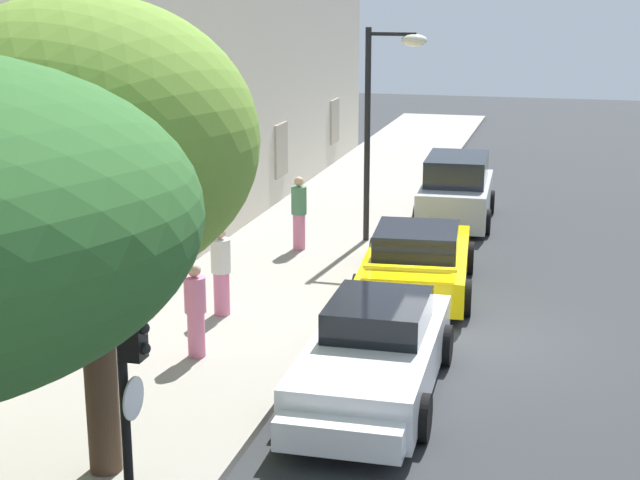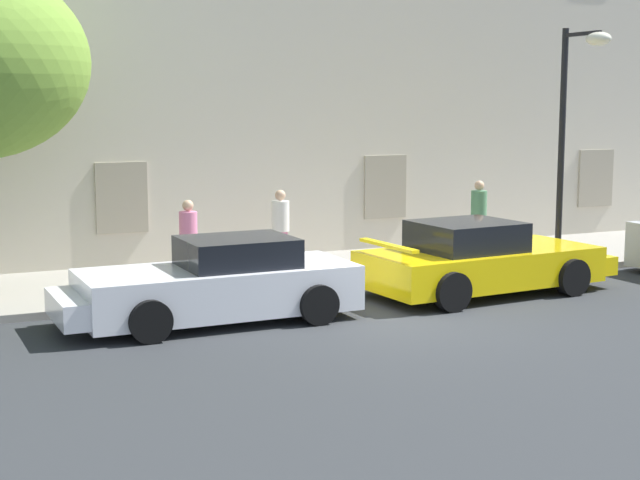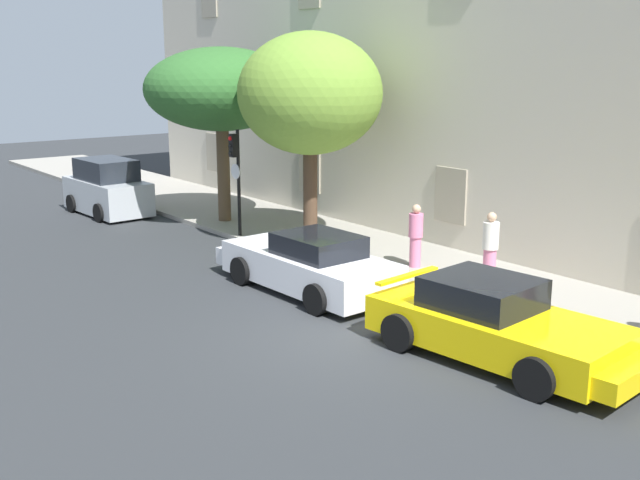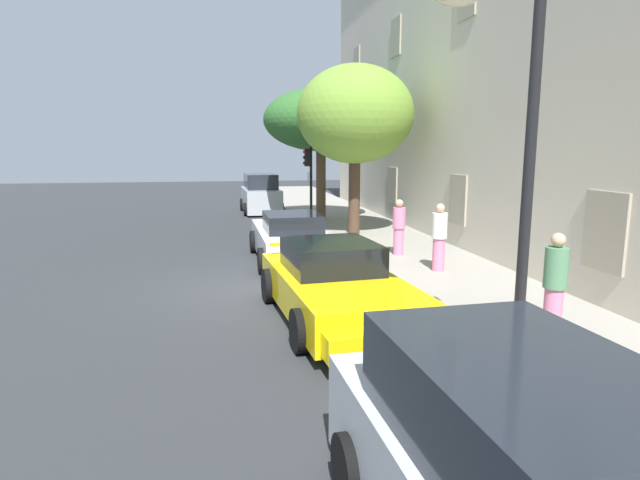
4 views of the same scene
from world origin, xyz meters
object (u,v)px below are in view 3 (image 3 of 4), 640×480
pedestrian_bystander (490,247)px  hatchback_parked (107,189)px  traffic_light (236,164)px  pedestrian_strolling (416,235)px  sportscar_yellow_flank (504,327)px  tree_midblock (310,94)px  tree_near_kerb (221,90)px  sportscar_red_lead (305,264)px

pedestrian_bystander → hatchback_parked: bearing=-166.3°
traffic_light → pedestrian_strolling: size_ratio=1.96×
sportscar_yellow_flank → pedestrian_strolling: pedestrian_strolling is taller
pedestrian_strolling → tree_midblock: bearing=-175.0°
hatchback_parked → pedestrian_bystander: size_ratio=2.23×
sportscar_yellow_flank → traffic_light: 10.84m
pedestrian_strolling → traffic_light: bearing=-163.7°
hatchback_parked → tree_near_kerb: 5.71m
tree_near_kerb → pedestrian_strolling: tree_near_kerb is taller
tree_near_kerb → pedestrian_strolling: size_ratio=3.44×
sportscar_yellow_flank → pedestrian_bystander: (-2.93, 3.18, 0.37)m
sportscar_red_lead → tree_near_kerb: 8.44m
sportscar_red_lead → sportscar_yellow_flank: 5.54m
tree_near_kerb → traffic_light: bearing=-22.0°
tree_midblock → sportscar_yellow_flank: bearing=-15.9°
sportscar_red_lead → pedestrian_bystander: 4.28m
sportscar_yellow_flank → hatchback_parked: 16.77m
sportscar_red_lead → hatchback_parked: size_ratio=1.33×
tree_near_kerb → traffic_light: tree_near_kerb is taller
sportscar_yellow_flank → tree_near_kerb: bearing=170.8°
hatchback_parked → tree_near_kerb: tree_near_kerb is taller
sportscar_red_lead → sportscar_yellow_flank: bearing=2.0°
pedestrian_bystander → pedestrian_strolling: bearing=-170.9°
tree_midblock → pedestrian_strolling: 5.10m
sportscar_red_lead → pedestrian_bystander: pedestrian_bystander is taller
tree_near_kerb → tree_midblock: 3.98m
hatchback_parked → pedestrian_strolling: hatchback_parked is taller
tree_midblock → pedestrian_bystander: 6.79m
traffic_light → sportscar_yellow_flank: bearing=-6.4°
tree_near_kerb → pedestrian_bystander: bearing=6.5°
pedestrian_bystander → tree_midblock: bearing=-173.6°
tree_midblock → pedestrian_bystander: tree_midblock is taller
hatchback_parked → traffic_light: 6.43m
pedestrian_strolling → pedestrian_bystander: size_ratio=0.95×
sportscar_red_lead → pedestrian_strolling: bearing=79.8°
sportscar_red_lead → tree_midblock: bearing=140.7°
traffic_light → sportscar_red_lead: bearing=-15.2°
sportscar_red_lead → sportscar_yellow_flank: (5.54, 0.19, 0.01)m
pedestrian_strolling → sportscar_red_lead: bearing=-100.2°
sportscar_red_lead → tree_near_kerb: tree_near_kerb is taller
hatchback_parked → pedestrian_bystander: hatchback_parked is taller
hatchback_parked → traffic_light: traffic_light is taller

